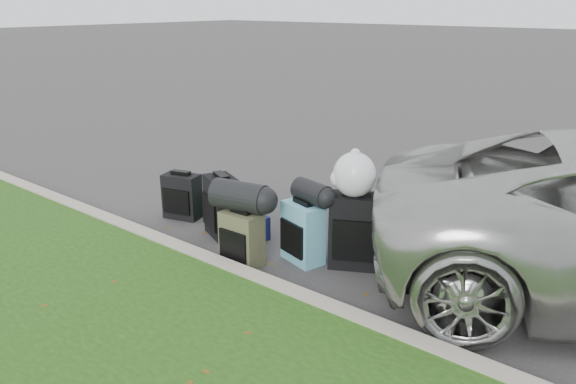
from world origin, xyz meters
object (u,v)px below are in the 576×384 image
Objects in this scene: suitcase_large_black_left at (222,207)px; suitcase_large_black_right at (355,231)px; suitcase_teal at (303,233)px; tote_green at (225,202)px; suitcase_small_black at (182,196)px; tote_navy at (257,227)px; suitcase_olive at (242,239)px.

suitcase_large_black_left is 1.67m from suitcase_large_black_right.
suitcase_large_black_right is at bearing 42.51° from suitcase_teal.
suitcase_small_black is at bearing -113.11° from tote_green.
suitcase_teal is 2.31× the size of tote_navy.
suitcase_olive reaches higher than tote_navy.
suitcase_small_black is 1.49× the size of tote_green.
suitcase_olive is 2.08× the size of tote_navy.
tote_green is at bearing -178.92° from suitcase_teal.
suitcase_large_black_left is at bearing -23.21° from tote_green.
suitcase_large_black_left reaches higher than tote_navy.
suitcase_large_black_right is (2.46, 0.21, 0.10)m from suitcase_small_black.
suitcase_small_black is 2.05× the size of tote_navy.
suitcase_small_black reaches higher than tote_green.
suitcase_large_black_left is at bearing -162.21° from suitcase_teal.
suitcase_large_black_right is at bearing 19.66° from tote_green.
suitcase_small_black is 1.98m from suitcase_teal.
suitcase_large_black_left is 1.10× the size of suitcase_teal.
suitcase_large_black_left is (0.82, -0.08, 0.07)m from suitcase_small_black.
tote_navy is (1.19, 0.10, -0.15)m from suitcase_small_black.
suitcase_teal is at bearing 5.86° from tote_navy.
suitcase_teal is 1.69× the size of tote_green.
suitcase_large_black_right is at bearing 34.06° from suitcase_large_black_left.
suitcase_large_black_right reaches higher than suitcase_large_black_left.
suitcase_large_black_left is 1.22× the size of suitcase_olive.
tote_navy is at bearing 49.63° from suitcase_large_black_left.
tote_green is at bearing 176.98° from tote_navy.
tote_green is at bearing 156.68° from suitcase_large_black_left.
suitcase_olive reaches higher than suitcase_small_black.
suitcase_olive is (1.54, -0.51, 0.00)m from suitcase_small_black.
suitcase_teal is 0.55m from suitcase_large_black_right.
suitcase_large_black_left is at bearing 147.18° from suitcase_olive.
suitcase_teal reaches higher than suitcase_small_black.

